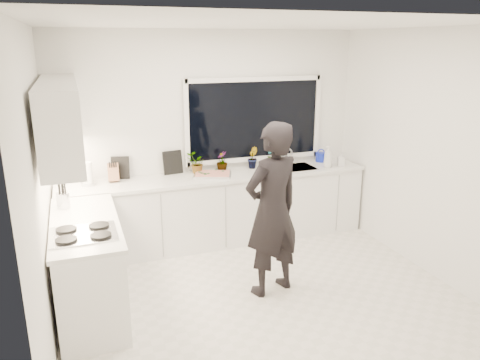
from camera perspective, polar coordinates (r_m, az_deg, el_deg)
name	(u,v)px	position (r m, az deg, el deg)	size (l,w,h in m)	color
floor	(261,295)	(5.06, 2.52, -13.84)	(4.00, 3.50, 0.02)	beige
wall_back	(211,137)	(6.15, -3.59, 5.26)	(4.00, 0.02, 2.70)	white
wall_left	(38,192)	(4.21, -23.41, -1.38)	(0.02, 3.50, 2.70)	white
wall_right	(430,154)	(5.60, 22.13, 2.94)	(0.02, 3.50, 2.70)	white
ceiling	(264,22)	(4.37, 2.99, 18.64)	(4.00, 3.50, 0.02)	white
window	(254,120)	(6.27, 1.78, 7.36)	(1.80, 0.02, 1.00)	black
base_cabinets_back	(219,210)	(6.11, -2.61, -3.68)	(3.92, 0.58, 0.88)	white
base_cabinets_left	(89,267)	(4.86, -17.93, -10.04)	(0.58, 1.60, 0.88)	white
countertop_back	(219,176)	(5.96, -2.64, 0.45)	(3.94, 0.62, 0.04)	silver
countertop_left	(84,223)	(4.68, -18.43, -4.98)	(0.62, 1.60, 0.04)	silver
upper_cabinets	(60,118)	(4.78, -21.06, 7.05)	(0.34, 2.10, 0.70)	white
sink	(293,171)	(6.35, 6.42, 1.10)	(0.58, 0.42, 0.14)	silver
faucet	(286,156)	(6.48, 5.69, 2.90)	(0.03, 0.03, 0.22)	silver
stovetop	(83,233)	(4.34, -18.56, -6.20)	(0.56, 0.48, 0.03)	black
person	(272,210)	(4.75, 3.95, -3.68)	(0.66, 0.43, 1.82)	black
pizza_tray	(213,175)	(5.90, -3.32, 0.65)	(0.46, 0.34, 0.03)	#BDBDC2
pizza	(213,173)	(5.90, -3.33, 0.81)	(0.42, 0.30, 0.01)	red
watering_can	(321,157)	(6.69, 9.80, 2.78)	(0.14, 0.14, 0.13)	#1425BD
paper_towel_roll	(88,174)	(5.78, -18.07, 0.67)	(0.11, 0.11, 0.26)	white
knife_block	(113,173)	(5.83, -15.19, 0.86)	(0.13, 0.10, 0.22)	#997747
utensil_crock	(63,200)	(5.07, -20.75, -2.35)	(0.13, 0.13, 0.16)	#B3B3B8
picture_frame_large	(120,168)	(5.93, -14.38, 1.47)	(0.22, 0.02, 0.28)	black
picture_frame_small	(173,162)	(6.02, -8.20, 2.14)	(0.25, 0.02, 0.30)	black
herb_plants	(224,161)	(6.11, -1.92, 2.37)	(1.28, 0.23, 0.28)	#26662D
soap_bottles	(332,157)	(6.41, 11.13, 2.74)	(0.33, 0.14, 0.30)	#D8BF66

